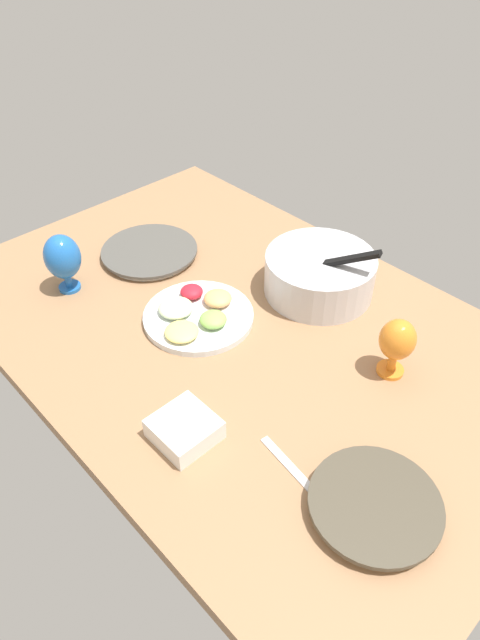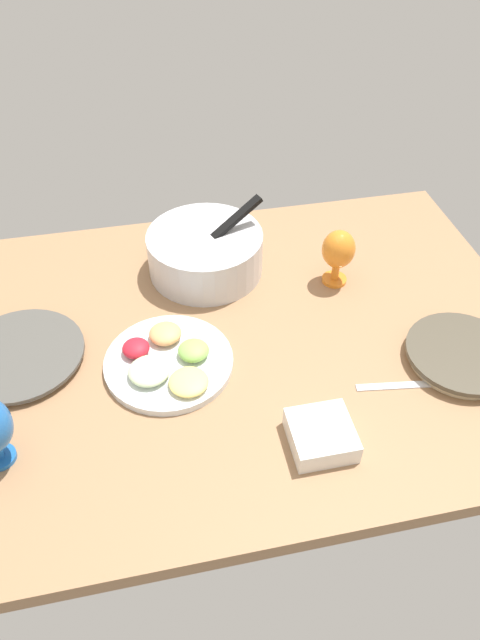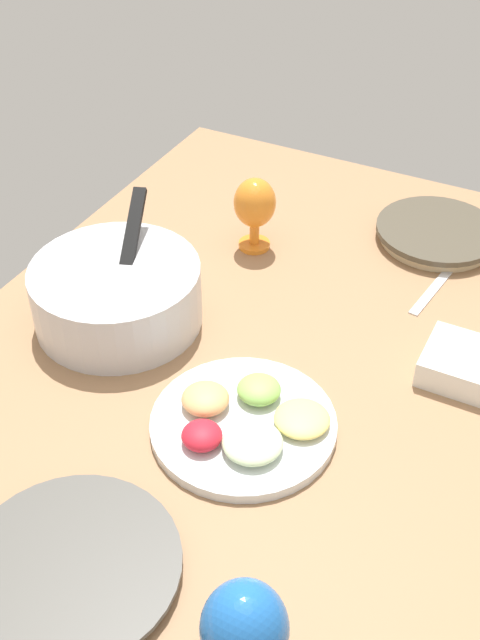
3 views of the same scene
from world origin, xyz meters
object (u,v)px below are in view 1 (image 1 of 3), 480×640
at_px(dinner_plate_left, 150,252).
at_px(fruit_platter, 197,314).
at_px(dinner_plate_right, 374,506).
at_px(mixing_bowl, 320,273).
at_px(square_bowl_white, 184,428).
at_px(hurricane_glass_orange, 397,342).
at_px(hurricane_glass_blue, 63,258).

xyz_separation_m(dinner_plate_left, fruit_platter, (0.33, -0.09, 0.01)).
bearing_deg(dinner_plate_left, dinner_plate_right, -11.74).
distance_m(dinner_plate_right, mixing_bowl, 0.68).
xyz_separation_m(dinner_plate_left, square_bowl_white, (0.60, -0.35, 0.02)).
bearing_deg(fruit_platter, square_bowl_white, -44.04).
bearing_deg(hurricane_glass_orange, mixing_bowl, 160.53).
distance_m(mixing_bowl, fruit_platter, 0.36).
bearing_deg(hurricane_glass_blue, mixing_bowl, 45.64).
distance_m(hurricane_glass_orange, hurricane_glass_blue, 0.90).
xyz_separation_m(fruit_platter, square_bowl_white, (0.28, -0.27, 0.01)).
height_order(dinner_plate_left, square_bowl_white, square_bowl_white).
distance_m(dinner_plate_left, dinner_plate_right, 1.01).
distance_m(dinner_plate_right, hurricane_glass_orange, 0.39).
bearing_deg(dinner_plate_left, mixing_bowl, 26.90).
height_order(dinner_plate_left, mixing_bowl, mixing_bowl).
xyz_separation_m(dinner_plate_right, hurricane_glass_blue, (-1.01, -0.06, 0.09)).
relative_size(fruit_platter, hurricane_glass_orange, 1.88).
relative_size(mixing_bowl, hurricane_glass_orange, 2.00).
distance_m(fruit_platter, hurricane_glass_blue, 0.40).
relative_size(hurricane_glass_blue, square_bowl_white, 1.38).
xyz_separation_m(dinner_plate_left, mixing_bowl, (0.47, 0.24, 0.05)).
bearing_deg(square_bowl_white, dinner_plate_right, 21.43).
xyz_separation_m(fruit_platter, hurricane_glass_blue, (-0.35, -0.18, 0.09)).
height_order(dinner_plate_left, dinner_plate_right, dinner_plate_right).
bearing_deg(hurricane_glass_orange, hurricane_glass_blue, -154.59).
height_order(mixing_bowl, hurricane_glass_blue, mixing_bowl).
height_order(dinner_plate_right, hurricane_glass_orange, hurricane_glass_orange).
relative_size(dinner_plate_left, hurricane_glass_blue, 1.69).
bearing_deg(dinner_plate_right, square_bowl_white, -158.57).
relative_size(hurricane_glass_orange, square_bowl_white, 1.25).
bearing_deg(mixing_bowl, square_bowl_white, -77.06).
bearing_deg(mixing_bowl, fruit_platter, -113.24).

